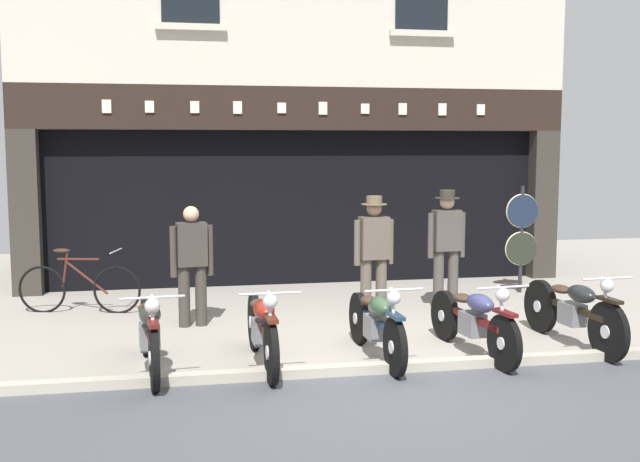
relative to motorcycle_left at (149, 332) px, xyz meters
name	(u,v)px	position (x,y,z in m)	size (l,w,h in m)	color
ground	(412,410)	(2.36, -1.54, -0.47)	(21.16, 22.00, 0.18)	gray
shop_facade	(285,176)	(2.36, 6.43, 1.34)	(9.46, 4.42, 6.65)	black
motorcycle_left	(149,332)	(0.00, 0.00, 0.00)	(0.62, 1.99, 0.92)	black
motorcycle_center_left	(262,327)	(1.18, -0.01, 0.00)	(0.62, 1.99, 0.92)	black
motorcycle_center	(376,322)	(2.44, 0.01, -0.01)	(0.62, 1.95, 0.90)	black
motorcycle_center_right	(474,319)	(3.56, -0.03, -0.01)	(0.62, 1.96, 0.90)	black
motorcycle_right	(573,310)	(4.85, 0.11, 0.01)	(0.62, 2.05, 0.92)	black
salesman_left	(192,261)	(0.49, 1.98, 0.44)	(0.56, 0.27, 1.57)	#38332D
shopkeeper_center	(374,251)	(2.90, 1.88, 0.51)	(0.56, 0.35, 1.68)	brown
salesman_right	(446,243)	(4.09, 2.31, 0.54)	(0.56, 0.35, 1.72)	#47423D
tyre_sign_pole	(522,231)	(5.72, 3.31, 0.56)	(0.55, 0.06, 1.71)	#232328
advert_board_near	(147,187)	(-0.14, 4.84, 1.25)	(0.65, 0.03, 0.96)	beige
leaning_bicycle	(79,287)	(-1.06, 3.10, -0.06)	(1.71, 0.59, 0.93)	black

